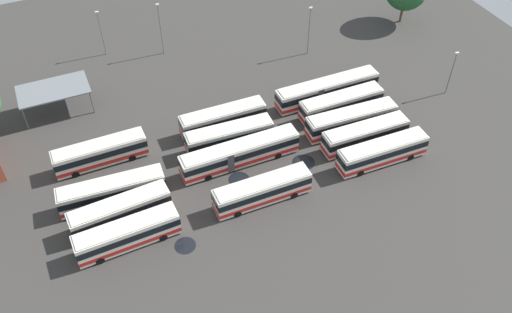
# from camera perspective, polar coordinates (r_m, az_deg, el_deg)

# --- Properties ---
(ground_plane) EXTENTS (114.74, 114.74, 0.00)m
(ground_plane) POSITION_cam_1_polar(r_m,az_deg,el_deg) (73.55, -1.52, -0.62)
(ground_plane) COLOR #383533
(bus_row0_slot0) EXTENTS (12.11, 3.10, 3.41)m
(bus_row0_slot0) POSITION_cam_1_polar(r_m,az_deg,el_deg) (64.94, -13.18, -7.83)
(bus_row0_slot0) COLOR silver
(bus_row0_slot0) RESTS_ON ground_plane
(bus_row0_slot1) EXTENTS (12.16, 3.42, 3.41)m
(bus_row0_slot1) POSITION_cam_1_polar(r_m,az_deg,el_deg) (67.35, -13.86, -5.50)
(bus_row0_slot1) COLOR silver
(bus_row0_slot1) RESTS_ON ground_plane
(bus_row0_slot2) EXTENTS (13.13, 3.49, 3.41)m
(bus_row0_slot2) POSITION_cam_1_polar(r_m,az_deg,el_deg) (69.80, -14.69, -3.46)
(bus_row0_slot2) COLOR silver
(bus_row0_slot2) RESTS_ON ground_plane
(bus_row0_slot4) EXTENTS (12.20, 2.77, 3.41)m
(bus_row0_slot4) POSITION_cam_1_polar(r_m,az_deg,el_deg) (75.08, -15.82, 0.37)
(bus_row0_slot4) COLOR silver
(bus_row0_slot4) RESTS_ON ground_plane
(bus_row1_slot0) EXTENTS (12.36, 2.70, 3.41)m
(bus_row1_slot0) POSITION_cam_1_polar(r_m,az_deg,el_deg) (67.58, 0.65, -3.54)
(bus_row1_slot0) COLOR silver
(bus_row1_slot0) RESTS_ON ground_plane
(bus_row1_slot2) EXTENTS (16.18, 2.77, 3.41)m
(bus_row1_slot2) POSITION_cam_1_polar(r_m,az_deg,el_deg) (72.18, -1.72, 0.32)
(bus_row1_slot2) COLOR silver
(bus_row1_slot2) RESTS_ON ground_plane
(bus_row1_slot3) EXTENTS (12.16, 3.23, 3.41)m
(bus_row1_slot3) POSITION_cam_1_polar(r_m,az_deg,el_deg) (74.70, -2.77, 2.10)
(bus_row1_slot3) COLOR silver
(bus_row1_slot3) RESTS_ON ground_plane
(bus_row1_slot4) EXTENTS (12.28, 2.77, 3.41)m
(bus_row1_slot4) POSITION_cam_1_polar(r_m,az_deg,el_deg) (77.52, -3.43, 3.92)
(bus_row1_slot4) COLOR silver
(bus_row1_slot4) RESTS_ON ground_plane
(bus_row2_slot0) EXTENTS (12.53, 2.87, 3.41)m
(bus_row2_slot0) POSITION_cam_1_polar(r_m,az_deg,el_deg) (74.24, 12.95, 0.46)
(bus_row2_slot0) COLOR silver
(bus_row2_slot0) RESTS_ON ground_plane
(bus_row2_slot1) EXTENTS (12.27, 2.89, 3.41)m
(bus_row2_slot1) POSITION_cam_1_polar(r_m,az_deg,el_deg) (76.28, 11.23, 2.21)
(bus_row2_slot1) COLOR silver
(bus_row2_slot1) RESTS_ON ground_plane
(bus_row2_slot2) EXTENTS (13.27, 3.25, 3.41)m
(bus_row2_slot2) POSITION_cam_1_polar(r_m,az_deg,el_deg) (78.33, 9.84, 3.75)
(bus_row2_slot2) COLOR silver
(bus_row2_slot2) RESTS_ON ground_plane
(bus_row2_slot3) EXTENTS (12.60, 2.72, 3.41)m
(bus_row2_slot3) POSITION_cam_1_polar(r_m,az_deg,el_deg) (80.90, 8.81, 5.41)
(bus_row2_slot3) COLOR silver
(bus_row2_slot3) RESTS_ON ground_plane
(bus_row2_slot4) EXTENTS (16.17, 2.73, 3.41)m
(bus_row2_slot4) POSITION_cam_1_polar(r_m,az_deg,el_deg) (83.25, 7.35, 6.87)
(bus_row2_slot4) COLOR silver
(bus_row2_slot4) RESTS_ON ground_plane
(maintenance_shelter) EXTENTS (9.96, 5.76, 3.94)m
(maintenance_shelter) POSITION_cam_1_polar(r_m,az_deg,el_deg) (84.52, -20.27, 6.48)
(maintenance_shelter) COLOR slate
(maintenance_shelter) RESTS_ON ground_plane
(lamp_post_near_entrance) EXTENTS (0.56, 0.28, 7.30)m
(lamp_post_near_entrance) POSITION_cam_1_polar(r_m,az_deg,el_deg) (87.54, 19.61, 8.35)
(lamp_post_near_entrance) COLOR slate
(lamp_post_near_entrance) RESTS_ON ground_plane
(lamp_post_by_building) EXTENTS (0.56, 0.28, 9.05)m
(lamp_post_by_building) POSITION_cam_1_polar(r_m,az_deg,el_deg) (92.46, -9.87, 13.06)
(lamp_post_by_building) COLOR slate
(lamp_post_by_building) RESTS_ON ground_plane
(lamp_post_far_corner) EXTENTS (0.56, 0.28, 7.91)m
(lamp_post_far_corner) POSITION_cam_1_polar(r_m,az_deg,el_deg) (94.58, -15.74, 12.38)
(lamp_post_far_corner) COLOR slate
(lamp_post_far_corner) RESTS_ON ground_plane
(lamp_post_mid_lot) EXTENTS (0.56, 0.28, 8.53)m
(lamp_post_mid_lot) POSITION_cam_1_polar(r_m,az_deg,el_deg) (91.65, 5.52, 13.03)
(lamp_post_mid_lot) COLOR slate
(lamp_post_mid_lot) RESTS_ON ground_plane
(puddle_near_shelter) EXTENTS (3.08, 3.08, 0.01)m
(puddle_near_shelter) POSITION_cam_1_polar(r_m,az_deg,el_deg) (73.78, 4.93, -0.62)
(puddle_near_shelter) COLOR black
(puddle_near_shelter) RESTS_ON ground_plane
(puddle_back_corner) EXTENTS (2.53, 2.53, 0.01)m
(puddle_back_corner) POSITION_cam_1_polar(r_m,az_deg,el_deg) (65.06, -7.35, -9.13)
(puddle_back_corner) COLOR black
(puddle_back_corner) RESTS_ON ground_plane
(puddle_front_lane) EXTENTS (2.77, 2.77, 0.01)m
(puddle_front_lane) POSITION_cam_1_polar(r_m,az_deg,el_deg) (71.38, -1.78, -2.37)
(puddle_front_lane) COLOR black
(puddle_front_lane) RESTS_ON ground_plane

